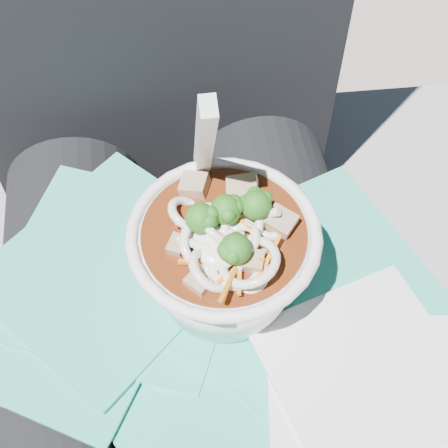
{
  "coord_description": "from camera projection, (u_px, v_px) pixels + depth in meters",
  "views": [
    {
      "loc": [
        -0.0,
        -0.2,
        1.0
      ],
      "look_at": [
        0.03,
        0.04,
        0.66
      ],
      "focal_mm": 50.0,
      "sensor_mm": 36.0,
      "label": 1
    }
  ],
  "objects": [
    {
      "name": "plastic_bag",
      "position": [
        216.0,
        340.0,
        0.47
      ],
      "size": [
        0.4,
        0.41,
        0.02
      ],
      "color": "teal",
      "rests_on": "lap"
    },
    {
      "name": "stone_ledge",
      "position": [
        188.0,
        349.0,
        0.84
      ],
      "size": [
        1.02,
        0.54,
        0.42
      ],
      "primitive_type": "cube",
      "rotation": [
        0.0,
        0.0,
        -0.04
      ],
      "color": "gray",
      "rests_on": "ground"
    },
    {
      "name": "lap",
      "position": [
        193.0,
        379.0,
        0.53
      ],
      "size": [
        0.33,
        0.48,
        0.14
      ],
      "color": "black",
      "rests_on": "stone_ledge"
    },
    {
      "name": "napkins",
      "position": [
        369.0,
        394.0,
        0.43
      ],
      "size": [
        0.16,
        0.19,
        0.01
      ],
      "color": "silver",
      "rests_on": "plastic_bag"
    },
    {
      "name": "udon_bowl",
      "position": [
        224.0,
        253.0,
        0.44
      ],
      "size": [
        0.15,
        0.15,
        0.19
      ],
      "color": "white",
      "rests_on": "plastic_bag"
    },
    {
      "name": "person_body",
      "position": [
        179.0,
        266.0,
        0.55
      ],
      "size": [
        0.34,
        0.94,
        0.97
      ],
      "color": "black",
      "rests_on": "ground"
    }
  ]
}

